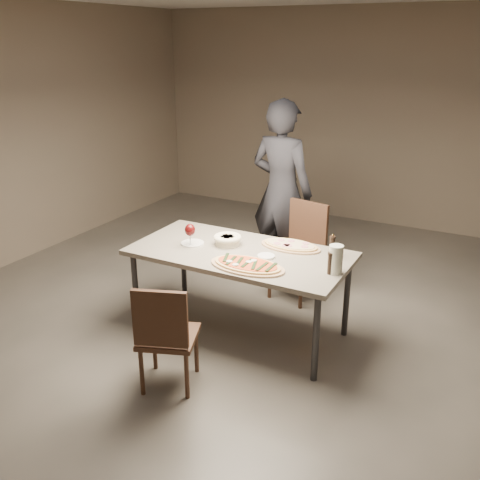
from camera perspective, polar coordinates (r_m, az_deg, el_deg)
The scene contains 14 objects.
room at distance 4.20m, azimuth 0.00°, elevation 7.03°, with size 7.00×7.00×7.00m.
dining_table at distance 4.42m, azimuth 0.00°, elevation -1.90°, with size 1.80×0.90×0.75m.
zucchini_pizza at distance 4.10m, azimuth 0.77°, elevation -2.69°, with size 0.61×0.34×0.05m.
ham_pizza at distance 4.50m, azimuth 5.41°, elevation -0.59°, with size 0.52×0.29×0.04m.
bread_basket at distance 4.52m, azimuth -1.35°, elevation 0.09°, with size 0.24×0.24×0.08m.
oil_dish at distance 4.29m, azimuth 2.80°, elevation -1.74°, with size 0.14×0.14×0.02m.
pepper_mill_left at distance 4.34m, azimuth 9.79°, elevation -0.60°, with size 0.05×0.05×0.19m.
pepper_mill_right at distance 4.01m, azimuth 9.63°, elevation -2.40°, with size 0.05×0.05×0.19m.
carafe at distance 4.02m, azimuth 10.18°, elevation -2.05°, with size 0.11×0.11×0.22m.
wine_glass at distance 4.48m, azimuth -5.36°, elevation 0.99°, with size 0.09×0.09×0.20m.
side_plate at distance 4.57m, azimuth -5.08°, elevation -0.35°, with size 0.20×0.20×0.01m.
chair_near at distance 3.82m, azimuth -7.99°, elevation -9.72°, with size 0.51×0.51×0.84m.
chair_far at distance 5.21m, azimuth 6.58°, elevation -0.49°, with size 0.51×0.51×0.93m.
diner at distance 5.48m, azimuth 4.44°, elevation 5.19°, with size 0.68×0.45×1.86m, color black.
Camera 1 is at (1.91, -3.61, 2.39)m, focal length 40.00 mm.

